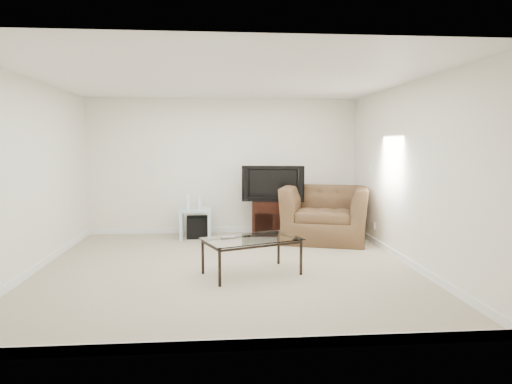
{
  "coord_description": "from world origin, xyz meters",
  "views": [
    {
      "loc": [
        -0.11,
        -6.03,
        1.66
      ],
      "look_at": [
        0.5,
        1.2,
        0.9
      ],
      "focal_mm": 32.0,
      "sensor_mm": 36.0,
      "label": 1
    }
  ],
  "objects": [
    {
      "name": "television",
      "position": [
        0.9,
        2.17,
        0.96
      ],
      "size": [
        1.06,
        0.37,
        0.65
      ],
      "primitive_type": "imported",
      "rotation": [
        0.0,
        0.0,
        -0.16
      ],
      "color": "black",
      "rests_on": "tv_stand"
    },
    {
      "name": "side_table",
      "position": [
        -0.51,
        2.05,
        0.26
      ],
      "size": [
        0.55,
        0.55,
        0.52
      ],
      "primitive_type": null,
      "rotation": [
        0.0,
        0.0,
        0.01
      ],
      "color": "#A5BCC6",
      "rests_on": "floor"
    },
    {
      "name": "recliner",
      "position": [
        1.73,
        1.63,
        0.63
      ],
      "size": [
        1.66,
        1.33,
        1.26
      ],
      "primitive_type": "imported",
      "rotation": [
        0.0,
        0.0,
        -0.31
      ],
      "color": "#4E2F21",
      "rests_on": "floor"
    },
    {
      "name": "coffee_table",
      "position": [
        0.32,
        -0.33,
        0.23
      ],
      "size": [
        1.36,
        1.06,
        0.47
      ],
      "primitive_type": null,
      "rotation": [
        0.0,
        0.0,
        0.37
      ],
      "color": "black",
      "rests_on": "floor"
    },
    {
      "name": "plate_back",
      "position": [
        -1.4,
        2.49,
        1.25
      ],
      "size": [
        0.12,
        0.02,
        0.12
      ],
      "primitive_type": "cube",
      "color": "white",
      "rests_on": "wall_back"
    },
    {
      "name": "wall_left",
      "position": [
        -2.5,
        0.0,
        1.25
      ],
      "size": [
        0.02,
        5.0,
        2.5
      ],
      "primitive_type": "cube",
      "color": "silver",
      "rests_on": "ground"
    },
    {
      "name": "wall_right",
      "position": [
        2.5,
        0.0,
        1.25
      ],
      "size": [
        0.02,
        5.0,
        2.5
      ],
      "primitive_type": "cube",
      "color": "silver",
      "rests_on": "ground"
    },
    {
      "name": "plate_right_outlet",
      "position": [
        2.49,
        1.3,
        0.3
      ],
      "size": [
        0.02,
        0.08,
        0.12
      ],
      "primitive_type": "cube",
      "color": "white",
      "rests_on": "wall_right"
    },
    {
      "name": "remote",
      "position": [
        0.02,
        -0.28,
        0.48
      ],
      "size": [
        0.19,
        0.12,
        0.02
      ],
      "primitive_type": "cube",
      "rotation": [
        0.0,
        0.0,
        0.37
      ],
      "color": "#B2B2B7",
      "rests_on": "coffee_table"
    },
    {
      "name": "wall_back",
      "position": [
        0.0,
        2.5,
        1.25
      ],
      "size": [
        5.0,
        0.02,
        2.5
      ],
      "primitive_type": "cube",
      "color": "silver",
      "rests_on": "ground"
    },
    {
      "name": "game_console",
      "position": [
        -0.64,
        2.03,
        0.64
      ],
      "size": [
        0.07,
        0.18,
        0.24
      ],
      "primitive_type": "cube",
      "rotation": [
        0.0,
        0.0,
        0.1
      ],
      "color": "white",
      "rests_on": "side_table"
    },
    {
      "name": "subwoofer",
      "position": [
        -0.48,
        2.07,
        0.19
      ],
      "size": [
        0.39,
        0.39,
        0.37
      ],
      "primitive_type": "cube",
      "rotation": [
        0.0,
        0.0,
        0.03
      ],
      "color": "black",
      "rests_on": "floor"
    },
    {
      "name": "game_case",
      "position": [
        -0.44,
        2.03,
        0.63
      ],
      "size": [
        0.08,
        0.16,
        0.21
      ],
      "primitive_type": "cube",
      "rotation": [
        0.0,
        0.0,
        0.17
      ],
      "color": "silver",
      "rests_on": "side_table"
    },
    {
      "name": "floor",
      "position": [
        0.0,
        0.0,
        0.0
      ],
      "size": [
        5.0,
        5.0,
        0.0
      ],
      "primitive_type": "plane",
      "color": "tan",
      "rests_on": "ground"
    },
    {
      "name": "ceiling",
      "position": [
        0.0,
        0.0,
        2.5
      ],
      "size": [
        5.0,
        5.0,
        0.0
      ],
      "primitive_type": "plane",
      "color": "white",
      "rests_on": "ground"
    },
    {
      "name": "dvd_player",
      "position": [
        0.9,
        2.16,
        0.53
      ],
      "size": [
        0.48,
        0.36,
        0.06
      ],
      "primitive_type": "cube",
      "rotation": [
        0.0,
        0.0,
        -0.11
      ],
      "color": "black",
      "rests_on": "tv_stand"
    },
    {
      "name": "plate_right_switch",
      "position": [
        2.49,
        1.6,
        1.25
      ],
      "size": [
        0.02,
        0.09,
        0.13
      ],
      "primitive_type": "cube",
      "color": "white",
      "rests_on": "wall_right"
    },
    {
      "name": "tv_stand",
      "position": [
        0.9,
        2.2,
        0.32
      ],
      "size": [
        0.81,
        0.61,
        0.63
      ],
      "primitive_type": null,
      "rotation": [
        0.0,
        0.0,
        -0.11
      ],
      "color": "black",
      "rests_on": "floor"
    }
  ]
}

